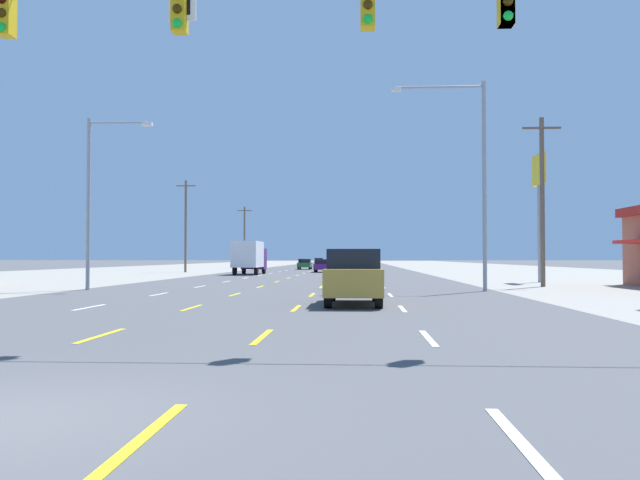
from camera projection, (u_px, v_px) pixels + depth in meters
name	position (u px, v px, depth m)	size (l,w,h in m)	color
ground_plane	(324.00, 272.00, 72.41)	(572.00, 572.00, 0.00)	#4C4C4F
lot_apron_left	(112.00, 272.00, 73.84)	(28.00, 440.00, 0.01)	gray
lot_apron_right	(544.00, 272.00, 70.97)	(28.00, 440.00, 0.01)	gray
lane_markings	(335.00, 267.00, 110.83)	(10.64, 227.60, 0.01)	white
signal_span_wire	(197.00, 87.00, 13.39)	(26.86, 0.52, 8.79)	brown
suv_inner_right_nearest	(354.00, 276.00, 22.68)	(1.98, 4.90, 1.98)	#B28C33
sedan_inner_right_near	(356.00, 275.00, 32.99)	(1.80, 4.50, 1.46)	maroon
hatchback_inner_right_mid	(350.00, 271.00, 42.95)	(1.72, 3.90, 1.54)	#4C196B
box_truck_far_left_midfar	(249.00, 256.00, 62.03)	(2.40, 7.20, 3.23)	#4C196B
sedan_center_turn_far	(323.00, 266.00, 71.33)	(1.80, 4.50, 1.46)	#4C196B
sedan_inner_left_farther	(305.00, 264.00, 87.79)	(1.80, 4.50, 1.46)	#235B2D
sedan_inner_right_farthest	(354.00, 264.00, 90.48)	(1.80, 4.50, 1.46)	black
suv_center_turn_distant_a	(335.00, 261.00, 105.71)	(1.98, 4.90, 1.98)	navy
hatchback_inner_left_distant_b	(319.00, 262.00, 122.96)	(1.72, 3.90, 1.54)	#B28C33
pole_sign_right_row_1	(539.00, 183.00, 42.83)	(0.24, 2.53, 8.67)	gray
streetlight_left_row_0	(95.00, 191.00, 32.80)	(3.45, 0.26, 8.94)	gray
streetlight_right_row_0	(475.00, 169.00, 31.70)	(4.74, 0.26, 10.54)	gray
utility_pole_right_row_0	(542.00, 199.00, 36.42)	(2.20, 0.26, 9.77)	brown
utility_pole_left_row_1	(186.00, 225.00, 71.37)	(2.20, 0.26, 10.37)	brown
utility_pole_left_row_2	(244.00, 236.00, 96.12)	(2.20, 0.26, 9.39)	brown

